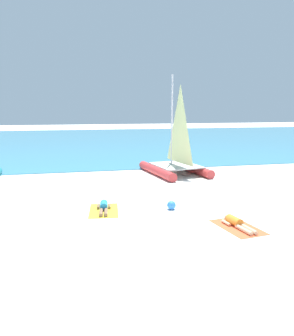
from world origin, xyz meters
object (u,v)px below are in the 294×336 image
sunbather_left (104,207)px  beach_ball (171,205)px  towel_right (238,227)px  sunbather_right (237,223)px  towel_left (104,211)px  sailboat_red (176,160)px

sunbather_left → beach_ball: (2.59, -0.49, 0.04)m
towel_right → sunbather_right: bearing=98.2°
towel_left → sunbather_left: 0.14m
sailboat_red → towel_right: bearing=-103.4°
towel_left → sunbather_right: size_ratio=1.21×
towel_left → beach_ball: size_ratio=5.48×
towel_left → sunbather_right: 5.01m
towel_right → beach_ball: bearing=123.1°
sunbather_left → towel_left: bearing=-90.0°
towel_right → beach_ball: 2.90m
sunbather_left → beach_ball: bearing=-4.1°
sailboat_red → beach_ball: bearing=-117.5°
sailboat_red → towel_right: 9.35m
sailboat_red → towel_left: sailboat_red is taller
towel_right → sunbather_right: sunbather_right is taller
towel_left → sunbather_left: size_ratio=1.21×
sailboat_red → towel_right: size_ratio=3.07×
towel_right → sunbather_right: (-0.01, 0.07, 0.13)m
sunbather_left → sunbather_right: 5.04m
towel_left → sunbather_left: sunbather_left is taller
towel_left → sunbather_right: (4.17, -2.78, 0.13)m
sailboat_red → sunbather_right: (-0.75, -9.21, -0.74)m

